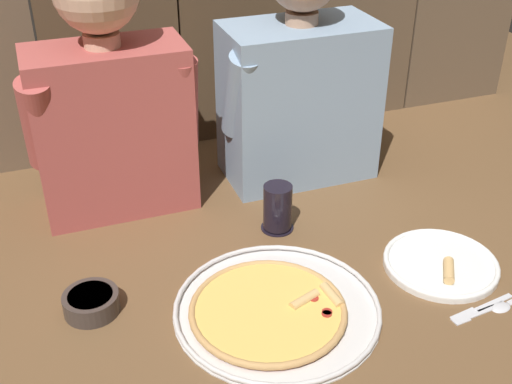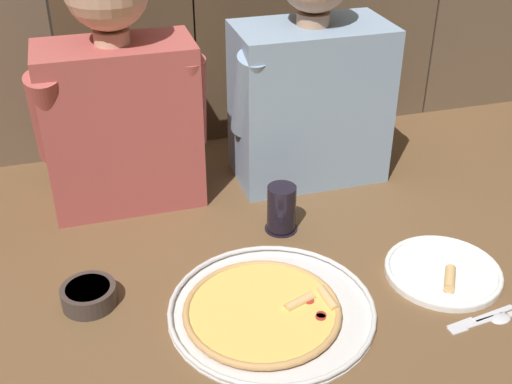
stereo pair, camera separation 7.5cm
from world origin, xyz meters
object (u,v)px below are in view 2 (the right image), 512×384
at_px(diner_left, 118,88).
at_px(diner_right, 311,78).
at_px(pizza_tray, 269,310).
at_px(drinking_glass, 281,209).
at_px(dipping_bowl, 89,294).
at_px(dinner_plate, 443,271).

distance_m(diner_left, diner_right, 0.47).
bearing_deg(pizza_tray, diner_right, 62.50).
bearing_deg(drinking_glass, pizza_tray, -112.85).
distance_m(pizza_tray, diner_right, 0.63).
height_order(pizza_tray, drinking_glass, drinking_glass).
bearing_deg(drinking_glass, diner_right, 57.60).
bearing_deg(pizza_tray, drinking_glass, 67.15).
relative_size(drinking_glass, dipping_bowl, 1.04).
bearing_deg(diner_left, diner_right, -0.03).
bearing_deg(dinner_plate, diner_right, 104.25).
xyz_separation_m(dinner_plate, diner_left, (-0.60, 0.50, 0.29)).
distance_m(dinner_plate, diner_left, 0.83).
xyz_separation_m(pizza_tray, diner_left, (-0.21, 0.51, 0.29)).
height_order(pizza_tray, diner_right, diner_right).
bearing_deg(pizza_tray, diner_left, 112.23).
bearing_deg(dinner_plate, drinking_glass, 136.81).
bearing_deg(diner_right, diner_left, 179.97).
relative_size(drinking_glass, diner_right, 0.19).
height_order(pizza_tray, dinner_plate, dinner_plate).
bearing_deg(diner_right, drinking_glass, -122.40).
relative_size(pizza_tray, dinner_plate, 1.66).
bearing_deg(drinking_glass, diner_left, 143.73).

